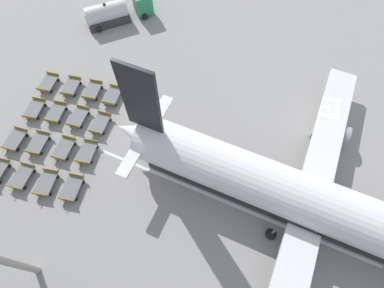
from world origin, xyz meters
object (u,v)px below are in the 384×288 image
at_px(baggage_dolly_row_mid_b_col_b, 78,117).
at_px(baggage_dolly_row_mid_a_col_d, 22,176).
at_px(baggage_dolly_row_mid_a_col_a, 71,87).
at_px(fuel_tanker_primary, 116,12).
at_px(baggage_dolly_row_near_col_a, 48,83).
at_px(baggage_dolly_row_mid_b_col_a, 93,91).
at_px(baggage_dolly_row_far_col_d, 72,188).
at_px(airplane, 323,207).
at_px(baggage_dolly_row_near_col_b, 35,109).
at_px(baggage_dolly_row_far_col_a, 112,96).
at_px(baggage_dolly_row_mid_b_col_d, 46,183).
at_px(baggage_dolly_row_near_col_c, 15,139).
at_px(baggage_dolly_row_mid_a_col_b, 56,113).
at_px(baggage_dolly_row_far_col_b, 100,124).
at_px(baggage_dolly_row_mid_b_col_c, 64,148).
at_px(baggage_dolly_row_far_col_c, 87,152).
at_px(baggage_dolly_row_mid_a_col_c, 38,143).

bearing_deg(baggage_dolly_row_mid_b_col_b, baggage_dolly_row_mid_a_col_d, -15.35).
xyz_separation_m(baggage_dolly_row_mid_a_col_a, baggage_dolly_row_mid_b_col_b, (3.68, 2.74, 0.00)).
bearing_deg(baggage_dolly_row_mid_b_col_b, fuel_tanker_primary, -171.96).
bearing_deg(baggage_dolly_row_near_col_a, baggage_dolly_row_mid_b_col_a, 93.85).
height_order(fuel_tanker_primary, baggage_dolly_row_far_col_d, fuel_tanker_primary).
xyz_separation_m(airplane, baggage_dolly_row_near_col_a, (-7.59, -31.01, -2.63)).
distance_m(baggage_dolly_row_near_col_b, baggage_dolly_row_mid_b_col_a, 6.54).
bearing_deg(baggage_dolly_row_mid_a_col_d, baggage_dolly_row_far_col_a, 158.55).
relative_size(baggage_dolly_row_mid_a_col_d, baggage_dolly_row_mid_b_col_d, 0.98).
bearing_deg(baggage_dolly_row_near_col_a, baggage_dolly_row_near_col_c, 3.45).
xyz_separation_m(airplane, baggage_dolly_row_far_col_d, (3.49, -22.36, -2.63)).
height_order(baggage_dolly_row_mid_a_col_b, baggage_dolly_row_far_col_b, same).
bearing_deg(baggage_dolly_row_mid_a_col_b, baggage_dolly_row_mid_b_col_b, 92.68).
relative_size(airplane, baggage_dolly_row_near_col_a, 12.04).
xyz_separation_m(airplane, baggage_dolly_row_mid_b_col_a, (-7.95, -25.54, -2.63)).
distance_m(baggage_dolly_row_mid_a_col_a, baggage_dolly_row_mid_b_col_c, 8.21).
height_order(baggage_dolly_row_near_col_c, baggage_dolly_row_far_col_b, same).
distance_m(baggage_dolly_row_mid_a_col_a, baggage_dolly_row_mid_b_col_b, 4.59).
bearing_deg(baggage_dolly_row_mid_b_col_a, baggage_dolly_row_near_col_c, -31.43).
bearing_deg(fuel_tanker_primary, baggage_dolly_row_near_col_a, -14.14).
bearing_deg(baggage_dolly_row_mid_a_col_a, baggage_dolly_row_far_col_c, 36.88).
xyz_separation_m(baggage_dolly_row_near_col_b, baggage_dolly_row_mid_a_col_d, (7.55, 3.00, 0.00)).
distance_m(baggage_dolly_row_mid_b_col_c, baggage_dolly_row_far_col_a, 7.95).
xyz_separation_m(baggage_dolly_row_mid_b_col_c, baggage_dolly_row_far_col_a, (-7.67, 2.09, 0.00)).
xyz_separation_m(fuel_tanker_primary, baggage_dolly_row_far_col_b, (16.45, 4.94, -0.84)).
xyz_separation_m(airplane, baggage_dolly_row_mid_a_col_b, (-4.02, -28.09, -2.63)).
relative_size(baggage_dolly_row_mid_b_col_a, baggage_dolly_row_mid_b_col_d, 0.99).
bearing_deg(baggage_dolly_row_far_col_c, baggage_dolly_row_mid_a_col_c, -85.75).
height_order(baggage_dolly_row_mid_b_col_d, baggage_dolly_row_far_col_b, same).
height_order(baggage_dolly_row_far_col_a, baggage_dolly_row_far_col_d, same).
distance_m(baggage_dolly_row_near_col_c, baggage_dolly_row_mid_b_col_a, 9.58).
xyz_separation_m(baggage_dolly_row_mid_b_col_b, baggage_dolly_row_far_col_a, (-3.73, 2.40, 0.00)).
xyz_separation_m(airplane, baggage_dolly_row_mid_a_col_c, (-0.05, -28.02, -2.63)).
bearing_deg(baggage_dolly_row_far_col_c, baggage_dolly_row_near_col_c, -85.17).
distance_m(baggage_dolly_row_near_col_a, baggage_dolly_row_mid_b_col_a, 5.48).
bearing_deg(baggage_dolly_row_mid_b_col_b, airplane, 80.75).
distance_m(airplane, baggage_dolly_row_mid_b_col_b, 25.92).
distance_m(baggage_dolly_row_far_col_b, baggage_dolly_row_far_col_d, 7.53).
relative_size(baggage_dolly_row_near_col_a, baggage_dolly_row_mid_a_col_d, 1.01).
relative_size(baggage_dolly_row_mid_a_col_c, baggage_dolly_row_far_col_c, 0.99).
xyz_separation_m(baggage_dolly_row_mid_a_col_b, baggage_dolly_row_mid_b_col_d, (7.72, 3.10, 0.00)).
distance_m(baggage_dolly_row_near_col_b, baggage_dolly_row_far_col_a, 8.58).
xyz_separation_m(baggage_dolly_row_far_col_a, baggage_dolly_row_far_col_d, (11.36, 0.69, 0.00)).
bearing_deg(baggage_dolly_row_far_col_c, baggage_dolly_row_mid_a_col_a, -143.12).
distance_m(baggage_dolly_row_mid_b_col_c, baggage_dolly_row_far_col_d, 4.62).
bearing_deg(fuel_tanker_primary, baggage_dolly_row_mid_b_col_d, 6.51).
bearing_deg(baggage_dolly_row_mid_b_col_c, baggage_dolly_row_near_col_b, -123.42).
distance_m(airplane, baggage_dolly_row_mid_b_col_a, 26.88).
xyz_separation_m(baggage_dolly_row_near_col_a, baggage_dolly_row_mid_a_col_b, (3.57, 2.91, 0.00)).
xyz_separation_m(baggage_dolly_row_mid_a_col_a, baggage_dolly_row_far_col_d, (11.31, 5.83, 0.00)).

